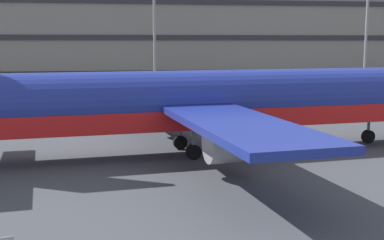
# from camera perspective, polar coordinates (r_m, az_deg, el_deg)

# --- Properties ---
(ground_plane) EXTENTS (600.00, 600.00, 0.00)m
(ground_plane) POSITION_cam_1_polar(r_m,az_deg,el_deg) (31.65, 1.37, -4.01)
(ground_plane) COLOR #424449
(terminal_structure) EXTENTS (130.10, 16.77, 15.21)m
(terminal_structure) POSITION_cam_1_polar(r_m,az_deg,el_deg) (83.53, -5.21, 9.02)
(terminal_structure) COLOR gray
(terminal_structure) RESTS_ON ground_plane
(airliner) EXTENTS (37.12, 30.07, 10.70)m
(airliner) POSITION_cam_1_polar(r_m,az_deg,el_deg) (31.93, 0.82, 1.91)
(airliner) COLOR navy
(airliner) RESTS_ON ground_plane
(light_mast_left) EXTENTS (1.80, 0.50, 19.36)m
(light_mast_left) POSITION_cam_1_polar(r_m,az_deg,el_deg) (67.89, -4.20, 12.29)
(light_mast_left) COLOR gray
(light_mast_left) RESTS_ON ground_plane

